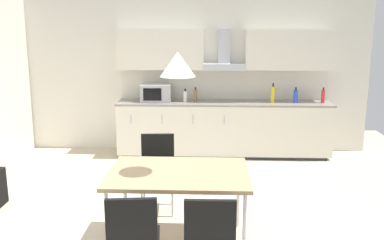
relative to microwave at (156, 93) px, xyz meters
name	(u,v)px	position (x,y,z in m)	size (l,w,h in m)	color
ground_plane	(164,229)	(0.39, -2.66, -1.04)	(7.73, 8.88, 0.02)	beige
wall_back	(182,73)	(0.39, 0.35, 0.28)	(6.19, 0.10, 2.62)	silver
kitchen_counter	(223,128)	(1.10, 0.00, -0.58)	(3.44, 0.62, 0.89)	#333333
backsplash_tile	(224,85)	(1.10, 0.28, 0.10)	(3.42, 0.02, 0.48)	silver
upper_wall_cabinets	(224,50)	(1.10, 0.13, 0.67)	(3.42, 0.40, 0.63)	silver
microwave	(156,93)	(0.00, 0.00, 0.00)	(0.48, 0.35, 0.28)	#ADADB2
bottle_blue	(296,96)	(2.23, -0.04, -0.03)	(0.07, 0.07, 0.25)	blue
bottle_red	(323,96)	(2.67, -0.02, -0.03)	(0.06, 0.06, 0.25)	red
bottle_yellow	(273,94)	(1.87, -0.04, -0.01)	(0.07, 0.07, 0.31)	yellow
bottle_white	(185,96)	(0.47, -0.01, -0.05)	(0.07, 0.07, 0.21)	white
bottle_brown	(195,95)	(0.64, 0.01, -0.04)	(0.06, 0.06, 0.24)	brown
dining_table	(178,176)	(0.58, -2.99, -0.33)	(1.32, 0.93, 0.75)	tan
chair_near_right	(210,236)	(0.87, -3.83, -0.50)	(0.40, 0.40, 0.87)	black
chair_far_left	(158,164)	(0.27, -2.15, -0.50)	(0.43, 0.43, 0.87)	black
chair_near_left	(133,235)	(0.29, -3.83, -0.50)	(0.44, 0.44, 0.87)	black
pendant_lamp	(178,64)	(0.58, -2.99, 0.73)	(0.32, 0.32, 0.22)	silver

